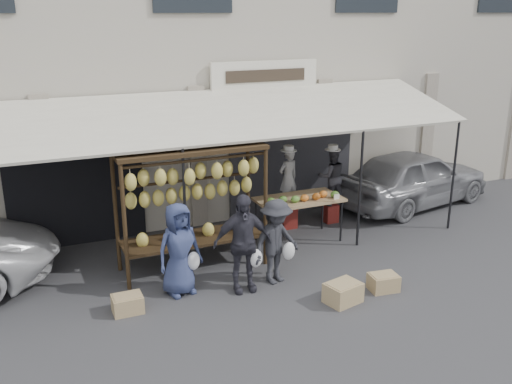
# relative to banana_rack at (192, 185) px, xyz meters

# --- Properties ---
(ground_plane) EXTENTS (90.00, 90.00, 0.00)m
(ground_plane) POSITION_rel_banana_rack_xyz_m (0.78, -1.44, -1.57)
(ground_plane) COLOR #2D2D30
(shophouse) EXTENTS (24.00, 6.15, 7.30)m
(shophouse) POSITION_rel_banana_rack_xyz_m (0.78, 5.06, 2.08)
(shophouse) COLOR #AAA195
(shophouse) RESTS_ON ground_plane
(awning) EXTENTS (10.00, 2.35, 2.92)m
(awning) POSITION_rel_banana_rack_xyz_m (0.79, 0.84, 1.00)
(awning) COLOR #BBB4A0
(awning) RESTS_ON ground_plane
(banana_rack) EXTENTS (2.60, 0.90, 2.24)m
(banana_rack) POSITION_rel_banana_rack_xyz_m (0.00, 0.00, 0.00)
(banana_rack) COLOR black
(banana_rack) RESTS_ON ground_plane
(produce_table) EXTENTS (1.70, 0.90, 1.04)m
(produce_table) POSITION_rel_banana_rack_xyz_m (2.33, 0.36, -0.69)
(produce_table) COLOR tan
(produce_table) RESTS_ON ground_plane
(vendor_left) EXTENTS (0.51, 0.38, 1.25)m
(vendor_left) POSITION_rel_banana_rack_xyz_m (2.46, 1.15, -0.48)
(vendor_left) COLOR #959595
(vendor_left) RESTS_ON stool_left
(vendor_right) EXTENTS (0.70, 0.60, 1.26)m
(vendor_right) POSITION_rel_banana_rack_xyz_m (3.47, 1.08, -0.54)
(vendor_right) COLOR #35343A
(vendor_right) RESTS_ON stool_right
(customer_left) EXTENTS (0.84, 0.64, 1.55)m
(customer_left) POSITION_rel_banana_rack_xyz_m (-0.50, -0.81, -0.79)
(customer_left) COLOR navy
(customer_left) RESTS_ON ground_plane
(customer_mid) EXTENTS (1.01, 0.50, 1.67)m
(customer_mid) POSITION_rel_banana_rack_xyz_m (0.48, -1.13, -0.73)
(customer_mid) COLOR #2F2E37
(customer_mid) RESTS_ON ground_plane
(customer_right) EXTENTS (1.07, 0.80, 1.48)m
(customer_right) POSITION_rel_banana_rack_xyz_m (1.11, -1.08, -0.83)
(customer_right) COLOR #29292F
(customer_right) RESTS_ON ground_plane
(stool_left) EXTENTS (0.42, 0.42, 0.47)m
(stool_left) POSITION_rel_banana_rack_xyz_m (2.46, 1.15, -1.34)
(stool_left) COLOR maroon
(stool_left) RESTS_ON ground_plane
(stool_right) EXTENTS (0.36, 0.36, 0.40)m
(stool_right) POSITION_rel_banana_rack_xyz_m (3.47, 1.08, -1.37)
(stool_right) COLOR maroon
(stool_right) RESTS_ON ground_plane
(crate_near_a) EXTENTS (0.62, 0.52, 0.33)m
(crate_near_a) POSITION_rel_banana_rack_xyz_m (1.78, -2.17, -1.41)
(crate_near_a) COLOR tan
(crate_near_a) RESTS_ON ground_plane
(crate_near_b) EXTENTS (0.50, 0.41, 0.28)m
(crate_near_b) POSITION_rel_banana_rack_xyz_m (2.62, -2.08, -1.43)
(crate_near_b) COLOR tan
(crate_near_b) RESTS_ON ground_plane
(crate_far) EXTENTS (0.46, 0.35, 0.27)m
(crate_far) POSITION_rel_banana_rack_xyz_m (-1.43, -1.10, -1.43)
(crate_far) COLOR tan
(crate_far) RESTS_ON ground_plane
(sedan) EXTENTS (4.23, 2.34, 1.36)m
(sedan) POSITION_rel_banana_rack_xyz_m (5.86, 1.28, -0.89)
(sedan) COLOR gray
(sedan) RESTS_ON ground_plane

